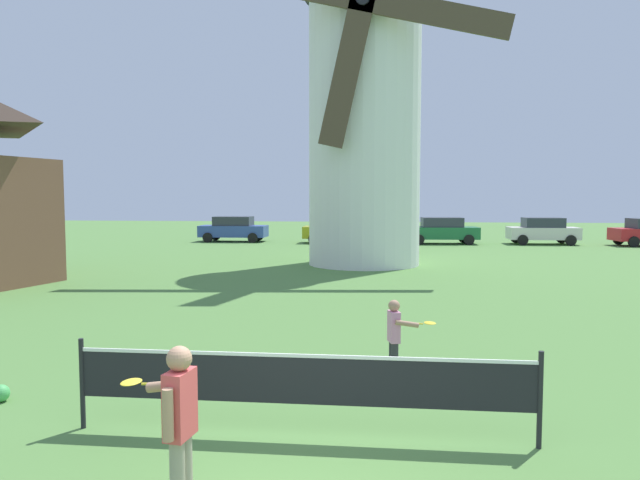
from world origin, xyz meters
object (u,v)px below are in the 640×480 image
object	(u,v)px
player_far	(395,333)
parked_car_green	(442,230)
windmill	(365,98)
tennis_net	(301,380)
parked_car_mustard	(339,230)
stray_ball	(1,393)
player_near	(178,418)
parked_car_blue	(233,229)
parked_car_cream	(543,230)

from	to	relation	value
player_far	parked_car_green	xyz separation A→B (m)	(3.25, 26.20, 0.13)
windmill	tennis_net	size ratio (longest dim) A/B	2.80
tennis_net	parked_car_mustard	size ratio (longest dim) A/B	1.26
player_far	stray_ball	size ratio (longest dim) A/B	5.11
tennis_net	player_near	bearing A→B (deg)	-117.17
tennis_net	parked_car_blue	world-z (taller)	parked_car_blue
player_near	parked_car_green	world-z (taller)	parked_car_green
player_near	parked_car_blue	size ratio (longest dim) A/B	0.36
parked_car_green	player_near	bearing A→B (deg)	-99.79
tennis_net	parked_car_cream	distance (m)	30.71
tennis_net	player_far	world-z (taller)	player_far
parked_car_blue	player_far	bearing A→B (deg)	-70.40
stray_ball	parked_car_mustard	distance (m)	27.90
player_near	parked_car_green	size ratio (longest dim) A/B	0.35
stray_ball	parked_car_green	bearing A→B (deg)	72.83
windmill	parked_car_cream	world-z (taller)	windmill
windmill	player_far	distance (m)	16.32
player_near	player_far	distance (m)	4.61
player_near	stray_ball	distance (m)	4.23
parked_car_mustard	parked_car_cream	xyz separation A→B (m)	(11.94, 0.43, -0.00)
tennis_net	parked_car_cream	bearing A→B (deg)	70.54
parked_car_green	parked_car_blue	bearing A→B (deg)	178.44
player_near	parked_car_blue	world-z (taller)	parked_car_blue
player_near	parked_car_mustard	size ratio (longest dim) A/B	0.35
windmill	parked_car_blue	bearing A→B (deg)	126.50
parked_car_mustard	parked_car_cream	bearing A→B (deg)	2.05
tennis_net	stray_ball	bearing A→B (deg)	170.07
parked_car_blue	tennis_net	bearing A→B (deg)	-73.99
player_far	parked_car_blue	size ratio (longest dim) A/B	0.29
parked_car_blue	parked_car_mustard	world-z (taller)	same
parked_car_mustard	stray_ball	bearing A→B (deg)	-95.23
player_near	parked_car_cream	size ratio (longest dim) A/B	0.38
player_near	stray_ball	bearing A→B (deg)	144.39
parked_car_green	stray_ball	bearing A→B (deg)	-107.17
player_near	parked_car_mustard	distance (m)	30.22
player_far	parked_car_blue	xyz separation A→B (m)	(-9.45, 26.55, 0.13)
player_near	parked_car_cream	world-z (taller)	parked_car_cream
parked_car_blue	parked_car_mustard	xyz separation A→B (m)	(6.62, -0.50, 0.00)
tennis_net	stray_ball	distance (m)	4.36
player_near	parked_car_blue	xyz separation A→B (m)	(-7.46, 30.70, -0.04)
windmill	player_far	bearing A→B (deg)	-86.24
stray_ball	parked_car_blue	world-z (taller)	parked_car_blue
player_near	parked_car_mustard	bearing A→B (deg)	91.60
player_far	parked_car_mustard	xyz separation A→B (m)	(-2.84, 26.05, 0.13)
stray_ball	windmill	bearing A→B (deg)	75.39
tennis_net	windmill	bearing A→B (deg)	89.56
tennis_net	parked_car_cream	size ratio (longest dim) A/B	1.37
parked_car_green	parked_car_cream	world-z (taller)	same
parked_car_green	windmill	bearing A→B (deg)	-110.93
parked_car_green	tennis_net	bearing A→B (deg)	-98.68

